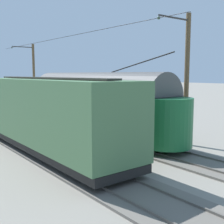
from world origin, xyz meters
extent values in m
plane|color=gray|center=(0.00, 0.00, 0.00)|extent=(220.00, 220.00, 0.00)
cube|color=#666059|center=(-2.43, 0.00, 0.05)|extent=(2.80, 80.00, 0.10)
cube|color=#59544C|center=(-1.72, 0.00, 0.14)|extent=(0.07, 80.00, 0.08)
cube|color=#59544C|center=(-3.15, 0.00, 0.14)|extent=(0.07, 80.00, 0.08)
cube|color=#666059|center=(2.43, 0.00, 0.05)|extent=(2.80, 80.00, 0.10)
cube|color=#59544C|center=(1.72, 0.00, 0.14)|extent=(0.07, 80.00, 0.08)
cube|color=#196033|center=(-2.43, 3.37, 0.71)|extent=(2.65, 13.70, 0.55)
cube|color=#196033|center=(-2.43, 3.37, 1.46)|extent=(2.55, 13.70, 0.95)
cube|color=#B7C699|center=(-2.43, 3.37, 2.46)|extent=(2.55, 13.70, 1.05)
cylinder|color=#4C4C4C|center=(-2.43, 3.37, 2.98)|extent=(2.65, 13.42, 2.65)
cylinder|color=#196033|center=(-2.43, -3.43, 1.70)|extent=(2.55, 2.55, 2.55)
cylinder|color=#196033|center=(-2.43, 10.17, 1.70)|extent=(2.55, 2.55, 2.55)
cube|color=black|center=(-2.43, -4.56, 2.72)|extent=(1.63, 0.08, 0.36)
cube|color=black|center=(-2.43, -4.60, 2.41)|extent=(1.73, 0.06, 0.80)
cube|color=black|center=(-3.73, 3.37, 2.46)|extent=(0.04, 11.50, 0.80)
cube|color=black|center=(-1.14, 3.37, 2.46)|extent=(0.04, 11.50, 0.80)
cylinder|color=silver|center=(-2.43, -4.69, 1.46)|extent=(0.24, 0.06, 0.24)
cube|color=gray|center=(-2.43, -4.62, 0.53)|extent=(1.94, 0.12, 0.20)
cylinder|color=black|center=(-2.43, 7.95, 4.80)|extent=(0.07, 5.07, 1.05)
cylinder|color=black|center=(-3.15, -1.01, 0.56)|extent=(0.10, 0.76, 0.76)
cylinder|color=black|center=(-1.72, -1.01, 0.56)|extent=(0.10, 0.76, 0.76)
cylinder|color=black|center=(-3.15, 7.75, 0.56)|extent=(0.10, 0.76, 0.76)
cylinder|color=black|center=(-1.72, 7.75, 0.56)|extent=(0.10, 0.76, 0.76)
cube|color=#477047|center=(2.43, 6.18, 2.33)|extent=(2.90, 12.58, 3.20)
cube|color=#332D28|center=(2.43, 6.18, 3.99)|extent=(0.70, 11.32, 0.08)
cube|color=black|center=(2.43, 6.18, 0.53)|extent=(2.70, 12.58, 0.36)
cube|color=black|center=(0.95, 6.18, 2.07)|extent=(0.06, 2.20, 2.56)
cylinder|color=black|center=(1.72, 1.77, 0.60)|extent=(0.10, 0.84, 0.84)
cylinder|color=black|center=(3.15, 1.77, 0.60)|extent=(0.10, 0.84, 0.84)
cylinder|color=black|center=(1.72, 10.58, 0.60)|extent=(0.10, 0.84, 0.84)
cylinder|color=black|center=(3.15, 10.58, 0.60)|extent=(0.10, 0.84, 0.84)
cylinder|color=brown|center=(-4.89, -12.54, 3.81)|extent=(0.28, 0.28, 7.62)
cylinder|color=#2D2D2D|center=(-3.66, -12.54, 7.22)|extent=(2.46, 0.10, 0.10)
sphere|color=#334733|center=(-2.43, -12.54, 7.07)|extent=(0.16, 0.16, 0.16)
cylinder|color=brown|center=(-4.89, 9.37, 3.81)|extent=(0.28, 0.28, 7.62)
cylinder|color=#2D2D2D|center=(-3.66, 9.37, 7.22)|extent=(2.46, 0.10, 0.10)
sphere|color=#334733|center=(-2.43, 9.37, 7.07)|extent=(0.16, 0.16, 0.16)
cylinder|color=black|center=(-2.43, -1.58, 7.07)|extent=(0.03, 25.91, 0.03)
cylinder|color=black|center=(-3.66, -12.54, 7.22)|extent=(2.46, 0.02, 0.02)
cylinder|color=black|center=(-3.96, -12.88, 0.55)|extent=(0.08, 0.08, 1.10)
cylinder|color=red|center=(-3.96, -12.88, 1.22)|extent=(0.30, 0.30, 0.03)
cylinder|color=#262626|center=(-3.78, -12.88, 0.35)|extent=(0.33, 0.04, 0.54)
camera|label=1|loc=(9.09, 20.20, 4.19)|focal=46.90mm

